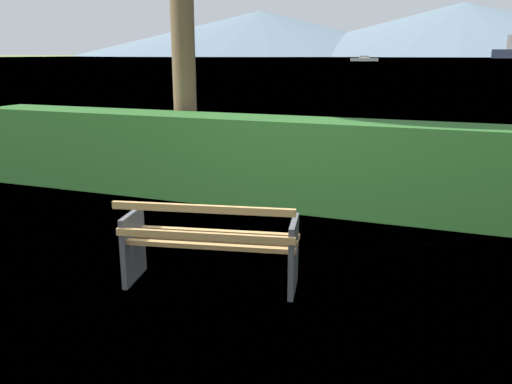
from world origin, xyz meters
TOP-DOWN VIEW (x-y plane):
  - ground_plane at (0.00, 0.00)m, footprint 1400.00×1400.00m
  - water_surface at (0.00, 306.34)m, footprint 620.00×620.00m
  - park_bench at (0.01, -0.06)m, footprint 1.70×0.88m
  - hedge_row at (0.00, 2.85)m, footprint 10.61×0.81m
  - sailboat_mid at (-25.30, 159.46)m, footprint 8.39×3.87m

SIDE VIEW (x-z plane):
  - ground_plane at x=0.00m, z-range 0.00..0.00m
  - water_surface at x=0.00m, z-range 0.00..0.00m
  - park_bench at x=0.01m, z-range -0.01..0.86m
  - sailboat_mid at x=-25.30m, z-range -0.22..1.39m
  - hedge_row at x=0.00m, z-range 0.00..1.25m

